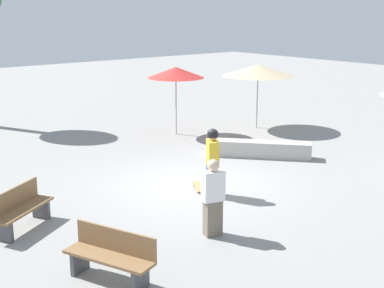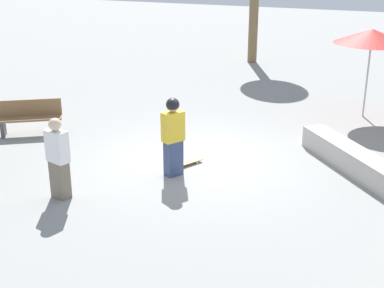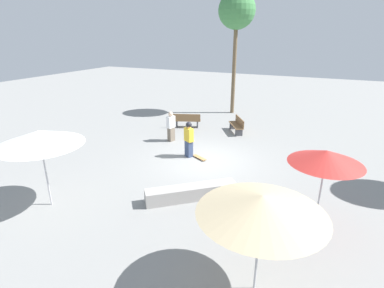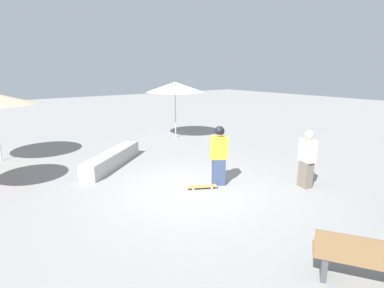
{
  "view_description": "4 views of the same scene",
  "coord_description": "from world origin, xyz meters",
  "px_view_note": "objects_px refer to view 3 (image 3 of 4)",
  "views": [
    {
      "loc": [
        9.92,
        -8.21,
        4.36
      ],
      "look_at": [
        0.44,
        -0.44,
        1.22
      ],
      "focal_mm": 50.0,
      "sensor_mm": 36.0,
      "label": 1
    },
    {
      "loc": [
        10.08,
        3.96,
        4.46
      ],
      "look_at": [
        0.93,
        0.26,
        0.75
      ],
      "focal_mm": 50.0,
      "sensor_mm": 36.0,
      "label": 2
    },
    {
      "loc": [
        -4.55,
        11.22,
        5.28
      ],
      "look_at": [
        0.45,
        0.41,
        0.86
      ],
      "focal_mm": 28.0,
      "sensor_mm": 36.0,
      "label": 3
    },
    {
      "loc": [
        -4.36,
        -5.91,
        3.07
      ],
      "look_at": [
        0.4,
        0.41,
        1.1
      ],
      "focal_mm": 28.0,
      "sensor_mm": 36.0,
      "label": 4
    }
  ],
  "objects_px": {
    "bench_far": "(187,120)",
    "shade_umbrella_white": "(39,138)",
    "concrete_ledge": "(191,192)",
    "bench_near": "(237,125)",
    "palm_tree_left": "(237,12)",
    "bystander_watching": "(171,127)",
    "shade_umbrella_tan": "(262,205)",
    "skateboard": "(199,157)",
    "shade_umbrella_red": "(326,157)",
    "skater_main": "(189,138)"
  },
  "relations": [
    {
      "from": "skater_main",
      "to": "shade_umbrella_white",
      "type": "xyz_separation_m",
      "value": [
        2.34,
        5.58,
        1.44
      ]
    },
    {
      "from": "skater_main",
      "to": "shade_umbrella_red",
      "type": "height_order",
      "value": "shade_umbrella_red"
    },
    {
      "from": "palm_tree_left",
      "to": "bench_far",
      "type": "bearing_deg",
      "value": 73.37
    },
    {
      "from": "concrete_ledge",
      "to": "shade_umbrella_tan",
      "type": "height_order",
      "value": "shade_umbrella_tan"
    },
    {
      "from": "palm_tree_left",
      "to": "concrete_ledge",
      "type": "bearing_deg",
      "value": 101.15
    },
    {
      "from": "shade_umbrella_tan",
      "to": "palm_tree_left",
      "type": "distance_m",
      "value": 16.25
    },
    {
      "from": "shade_umbrella_red",
      "to": "bystander_watching",
      "type": "height_order",
      "value": "shade_umbrella_red"
    },
    {
      "from": "skater_main",
      "to": "bystander_watching",
      "type": "height_order",
      "value": "skater_main"
    },
    {
      "from": "bench_far",
      "to": "palm_tree_left",
      "type": "xyz_separation_m",
      "value": [
        -1.35,
        -4.54,
        6.11
      ]
    },
    {
      "from": "skateboard",
      "to": "shade_umbrella_white",
      "type": "distance_m",
      "value": 6.65
    },
    {
      "from": "concrete_ledge",
      "to": "bench_near",
      "type": "bearing_deg",
      "value": -84.63
    },
    {
      "from": "bystander_watching",
      "to": "shade_umbrella_tan",
      "type": "bearing_deg",
      "value": -124.64
    },
    {
      "from": "skateboard",
      "to": "bystander_watching",
      "type": "xyz_separation_m",
      "value": [
        2.29,
        -1.57,
        0.72
      ]
    },
    {
      "from": "concrete_ledge",
      "to": "palm_tree_left",
      "type": "height_order",
      "value": "palm_tree_left"
    },
    {
      "from": "skater_main",
      "to": "shade_umbrella_tan",
      "type": "height_order",
      "value": "shade_umbrella_tan"
    },
    {
      "from": "shade_umbrella_white",
      "to": "palm_tree_left",
      "type": "distance_m",
      "value": 14.83
    },
    {
      "from": "shade_umbrella_white",
      "to": "palm_tree_left",
      "type": "bearing_deg",
      "value": -96.77
    },
    {
      "from": "skater_main",
      "to": "shade_umbrella_red",
      "type": "relative_size",
      "value": 0.69
    },
    {
      "from": "shade_umbrella_white",
      "to": "bystander_watching",
      "type": "distance_m",
      "value": 7.3
    },
    {
      "from": "shade_umbrella_white",
      "to": "palm_tree_left",
      "type": "height_order",
      "value": "palm_tree_left"
    },
    {
      "from": "shade_umbrella_red",
      "to": "bench_far",
      "type": "bearing_deg",
      "value": -43.56
    },
    {
      "from": "bench_near",
      "to": "concrete_ledge",
      "type": "bearing_deg",
      "value": 153.18
    },
    {
      "from": "bench_near",
      "to": "shade_umbrella_red",
      "type": "xyz_separation_m",
      "value": [
        -4.63,
        7.56,
        1.76
      ]
    },
    {
      "from": "skater_main",
      "to": "bench_near",
      "type": "xyz_separation_m",
      "value": [
        -0.95,
        -4.33,
        -0.46
      ]
    },
    {
      "from": "concrete_ledge",
      "to": "skateboard",
      "type": "bearing_deg",
      "value": -71.08
    },
    {
      "from": "bench_near",
      "to": "shade_umbrella_white",
      "type": "height_order",
      "value": "shade_umbrella_white"
    },
    {
      "from": "bench_far",
      "to": "palm_tree_left",
      "type": "distance_m",
      "value": 7.73
    },
    {
      "from": "palm_tree_left",
      "to": "bystander_watching",
      "type": "distance_m",
      "value": 9.14
    },
    {
      "from": "shade_umbrella_red",
      "to": "bystander_watching",
      "type": "distance_m",
      "value": 8.85
    },
    {
      "from": "shade_umbrella_tan",
      "to": "skater_main",
      "type": "bearing_deg",
      "value": -53.88
    },
    {
      "from": "concrete_ledge",
      "to": "shade_umbrella_white",
      "type": "relative_size",
      "value": 1.04
    },
    {
      "from": "skateboard",
      "to": "bench_near",
      "type": "relative_size",
      "value": 0.5
    },
    {
      "from": "bench_far",
      "to": "bystander_watching",
      "type": "height_order",
      "value": "bystander_watching"
    },
    {
      "from": "skateboard",
      "to": "bystander_watching",
      "type": "relative_size",
      "value": 0.51
    },
    {
      "from": "concrete_ledge",
      "to": "shade_umbrella_tan",
      "type": "relative_size",
      "value": 1.04
    },
    {
      "from": "shade_umbrella_white",
      "to": "bystander_watching",
      "type": "height_order",
      "value": "shade_umbrella_white"
    },
    {
      "from": "skateboard",
      "to": "concrete_ledge",
      "type": "distance_m",
      "value": 3.48
    },
    {
      "from": "concrete_ledge",
      "to": "shade_umbrella_tan",
      "type": "bearing_deg",
      "value": 134.77
    },
    {
      "from": "skateboard",
      "to": "bench_far",
      "type": "xyz_separation_m",
      "value": [
        2.57,
        -4.05,
        0.37
      ]
    },
    {
      "from": "concrete_ledge",
      "to": "skater_main",
      "type": "bearing_deg",
      "value": -63.33
    },
    {
      "from": "palm_tree_left",
      "to": "bystander_watching",
      "type": "height_order",
      "value": "palm_tree_left"
    },
    {
      "from": "shade_umbrella_tan",
      "to": "bystander_watching",
      "type": "xyz_separation_m",
      "value": [
        6.28,
        -7.74,
        -1.36
      ]
    },
    {
      "from": "bench_near",
      "to": "bench_far",
      "type": "distance_m",
      "value": 2.99
    },
    {
      "from": "bench_far",
      "to": "shade_umbrella_tan",
      "type": "xyz_separation_m",
      "value": [
        -6.56,
        10.22,
        1.71
      ]
    },
    {
      "from": "bench_near",
      "to": "shade_umbrella_tan",
      "type": "xyz_separation_m",
      "value": [
        -3.58,
        10.55,
        1.71
      ]
    },
    {
      "from": "concrete_ledge",
      "to": "bench_near",
      "type": "height_order",
      "value": "bench_near"
    },
    {
      "from": "skateboard",
      "to": "concrete_ledge",
      "type": "relative_size",
      "value": 0.29
    },
    {
      "from": "skateboard",
      "to": "shade_umbrella_red",
      "type": "distance_m",
      "value": 6.34
    },
    {
      "from": "bench_far",
      "to": "shade_umbrella_white",
      "type": "relative_size",
      "value": 0.63
    },
    {
      "from": "concrete_ledge",
      "to": "palm_tree_left",
      "type": "relative_size",
      "value": 0.35
    }
  ]
}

